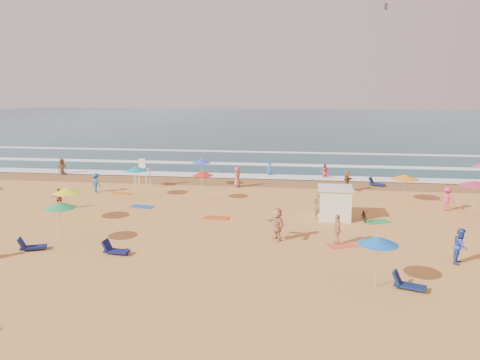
# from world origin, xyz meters

# --- Properties ---
(ground) EXTENTS (220.00, 220.00, 0.00)m
(ground) POSITION_xyz_m (0.00, 0.00, 0.00)
(ground) COLOR gold
(ground) RESTS_ON ground
(ocean) EXTENTS (220.00, 140.00, 0.18)m
(ocean) POSITION_xyz_m (0.00, 84.00, 0.00)
(ocean) COLOR #0C4756
(ocean) RESTS_ON ground
(wet_sand) EXTENTS (220.00, 220.00, 0.00)m
(wet_sand) POSITION_xyz_m (0.00, 12.50, 0.01)
(wet_sand) COLOR olive
(wet_sand) RESTS_ON ground
(surf_foam) EXTENTS (200.00, 18.70, 0.05)m
(surf_foam) POSITION_xyz_m (0.00, 21.32, 0.10)
(surf_foam) COLOR white
(surf_foam) RESTS_ON ground
(cabana) EXTENTS (2.00, 2.00, 2.00)m
(cabana) POSITION_xyz_m (4.99, 1.44, 1.00)
(cabana) COLOR white
(cabana) RESTS_ON ground
(cabana_roof) EXTENTS (2.20, 2.20, 0.12)m
(cabana_roof) POSITION_xyz_m (4.99, 1.44, 2.06)
(cabana_roof) COLOR silver
(cabana_roof) RESTS_ON cabana
(bicycle) EXTENTS (0.54, 1.53, 0.80)m
(bicycle) POSITION_xyz_m (6.89, 1.14, 0.40)
(bicycle) COLOR black
(bicycle) RESTS_ON ground
(lifeguard_stand) EXTENTS (1.20, 1.20, 2.10)m
(lifeguard_stand) POSITION_xyz_m (-10.90, 9.20, 1.05)
(lifeguard_stand) COLOR white
(lifeguard_stand) RESTS_ON ground
(beach_umbrellas) EXTENTS (61.49, 28.29, 0.77)m
(beach_umbrellas) POSITION_xyz_m (-2.47, -0.16, 2.15)
(beach_umbrellas) COLOR #14A8A0
(beach_umbrellas) RESTS_ON ground
(loungers) EXTENTS (45.58, 28.46, 0.34)m
(loungers) POSITION_xyz_m (8.77, -3.31, 0.17)
(loungers) COLOR #101652
(loungers) RESTS_ON ground
(towels) EXTENTS (40.46, 24.03, 0.03)m
(towels) POSITION_xyz_m (1.75, -2.99, 0.01)
(towels) COLOR #B61646
(towels) RESTS_ON ground
(beachgoers) EXTENTS (51.62, 25.87, 2.14)m
(beachgoers) POSITION_xyz_m (-1.56, 3.63, 0.84)
(beachgoers) COLOR #2361A6
(beachgoers) RESTS_ON ground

